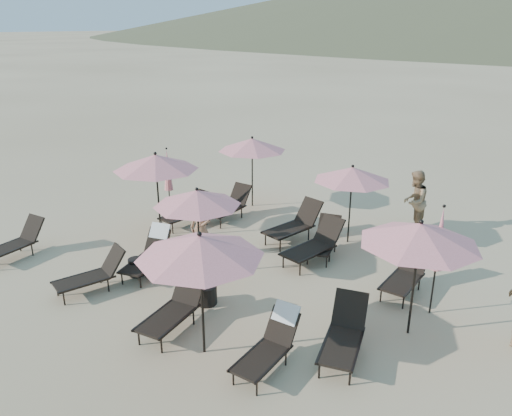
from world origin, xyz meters
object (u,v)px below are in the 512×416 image
Objects in this scene: lounger_4 at (271,343)px; umbrella_open_2 at (420,234)px; umbrella_open_3 at (252,145)px; side_table_1 at (207,295)px; lounger_3 at (174,308)px; lounger_11 at (408,270)px; umbrella_open_1 at (197,198)px; beachgoer_b at (415,201)px; lounger_1 at (93,273)px; lounger_8 at (295,224)px; lounger_9 at (324,240)px; lounger_2 at (149,253)px; lounger_7 at (230,205)px; umbrella_open_4 at (352,174)px; beachgoer_a at (201,227)px; lounger_6 at (187,211)px; lounger_10 at (315,244)px; umbrella_open_5 at (200,247)px; umbrella_closed_0 at (440,239)px; lounger_0 at (16,241)px; side_table_0 at (136,267)px; lounger_5 at (344,334)px; umbrella_closed_1 at (168,170)px; umbrella_open_0 at (156,162)px.

umbrella_open_2 is (1.66, 2.38, 1.65)m from lounger_4.
side_table_1 is (2.82, -5.62, -1.87)m from umbrella_open_3.
lounger_4 is at bearing -4.67° from lounger_3.
umbrella_open_1 is (-4.35, -2.12, 1.45)m from lounger_11.
lounger_11 is at bearing 13.40° from beachgoer_b.
lounger_1 is 3.79× the size of side_table_1.
lounger_8 is 1.17m from lounger_9.
lounger_7 is at bearing 82.88° from lounger_2.
umbrella_open_4 is at bearing 77.26° from side_table_1.
lounger_6 is at bearing 126.67° from beachgoer_a.
lounger_10 is (3.59, -1.10, 0.03)m from lounger_7.
umbrella_open_5 is (-2.87, -2.77, 0.02)m from umbrella_open_2.
lounger_6 is 0.69× the size of umbrella_closed_0.
lounger_11 is 5.16m from beachgoer_a.
lounger_0 is 4.70m from lounger_6.
lounger_7 is at bearing -84.70° from umbrella_open_3.
lounger_0 is at bearing -161.61° from side_table_0.
lounger_1 is 6.96m from umbrella_open_4.
umbrella_closed_1 reaches higher than lounger_5.
umbrella_open_4 is at bearing -12.62° from umbrella_open_3.
lounger_0 is 8.94m from umbrella_open_4.
umbrella_open_1 is (-1.94, -2.70, 1.52)m from lounger_9.
side_table_0 is at bearing -61.09° from lounger_6.
lounger_1 is 4.32m from lounger_6.
umbrella_closed_1 is at bearing -154.50° from lounger_8.
beachgoer_b is at bearing 76.54° from lounger_1.
umbrella_open_1 reaches higher than lounger_2.
lounger_11 is at bearing 42.97° from side_table_1.
lounger_8 is 0.79× the size of umbrella_closed_0.
umbrella_open_0 reaches higher than beachgoer_a.
lounger_2 is 0.90× the size of lounger_8.
umbrella_open_3 reaches higher than lounger_11.
umbrella_open_5 reaches higher than umbrella_closed_1.
lounger_10 is at bearing -105.35° from lounger_9.
lounger_10 is 4.74m from umbrella_open_3.
lounger_7 is 0.77× the size of umbrella_open_1.
lounger_6 is at bearing -179.84° from lounger_11.
side_table_1 is at bearing -22.20° from beachgoer_b.
lounger_4 is at bearing -125.00° from umbrella_open_2.
umbrella_open_3 is (-3.71, 2.47, 1.60)m from lounger_10.
lounger_11 is 6.35m from side_table_0.
lounger_6 is at bearing 122.25° from lounger_3.
lounger_8 reaches higher than lounger_11.
lounger_10 is (-1.39, 4.09, 0.02)m from lounger_4.
lounger_10 is 0.76× the size of umbrella_open_0.
umbrella_closed_0 is (5.10, 1.46, -0.26)m from umbrella_open_1.
umbrella_open_0 reaches higher than lounger_8.
lounger_10 reaches higher than side_table_1.
umbrella_closed_0 is (4.28, -1.60, 1.19)m from lounger_8.
lounger_6 is 0.70× the size of umbrella_open_2.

